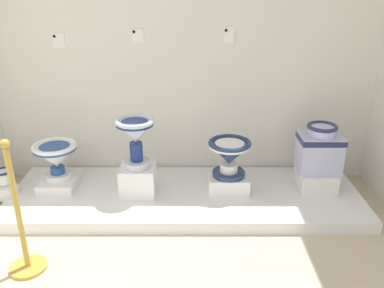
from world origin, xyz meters
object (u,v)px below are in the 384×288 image
Objects in this scene: antique_toilet_slender_white at (318,148)px; stanchion_post_near_left at (21,235)px; antique_toilet_pale_glazed at (134,134)px; antique_toilet_leftmost at (55,156)px; plinth_block_leftmost at (58,183)px; plinth_block_pale_glazed at (137,180)px; info_placard_third at (228,35)px; decorative_vase_companion at (5,190)px; antique_toilet_rightmost at (228,153)px; info_placard_second at (137,36)px; plinth_block_slender_white at (314,179)px; plinth_block_rightmost at (227,183)px; info_placard_first at (57,41)px.

stanchion_post_near_left is (-2.34, -1.02, -0.22)m from antique_toilet_slender_white.
antique_toilet_leftmost is at bearing 171.06° from antique_toilet_pale_glazed.
plinth_block_pale_glazed reaches higher than plinth_block_leftmost.
info_placard_third reaches higher than decorative_vase_companion.
plinth_block_leftmost is at bearing 177.38° from antique_toilet_rightmost.
antique_toilet_slender_white reaches higher than plinth_block_leftmost.
info_placard_third is 0.43× the size of decorative_vase_companion.
antique_toilet_rightmost is at bearing -31.94° from info_placard_second.
plinth_block_pale_glazed is at bearing -175.87° from plinth_block_slender_white.
antique_toilet_pale_glazed is 1.32× the size of decorative_vase_companion.
plinth_block_leftmost is 1.24× the size of plinth_block_pale_glazed.
antique_toilet_leftmost is 0.89× the size of antique_toilet_pale_glazed.
antique_toilet_rightmost is (1.58, -0.07, 0.33)m from plinth_block_leftmost.
plinth_block_rightmost is at bearing 0.00° from antique_toilet_rightmost.
antique_toilet_slender_white is at bearing 2.22° from decorative_vase_companion.
info_placard_first is (-2.40, 0.45, 1.20)m from plinth_block_slender_white.
plinth_block_slender_white is at bearing 2.22° from decorative_vase_companion.
plinth_block_rightmost is at bearing -2.62° from plinth_block_leftmost.
info_placard_second is (-1.66, 0.45, 0.94)m from antique_toilet_slender_white.
antique_toilet_slender_white is (0.83, 0.07, 0.02)m from antique_toilet_rightmost.
antique_toilet_rightmost is at bearing 3.27° from antique_toilet_pale_glazed.
plinth_block_pale_glazed is at bearing -0.37° from decorative_vase_companion.
plinth_block_pale_glazed is 1.57m from info_placard_third.
info_placard_first is at bearing 169.39° from antique_toilet_slender_white.
plinth_block_pale_glazed is 0.86× the size of plinth_block_rightmost.
decorative_vase_companion is at bearing 179.63° from antique_toilet_pale_glazed.
antique_toilet_slender_white is 1.33m from info_placard_third.
antique_toilet_leftmost is 1.03m from stanchion_post_near_left.
antique_toilet_leftmost is 0.79m from plinth_block_pale_glazed.
antique_toilet_leftmost is 2.78× the size of info_placard_first.
info_placard_third is at bearing 44.01° from stanchion_post_near_left.
plinth_block_rightmost is 1.07× the size of decorative_vase_companion.
plinth_block_pale_glazed is at bearing -37.22° from info_placard_first.
antique_toilet_leftmost is at bearing 171.06° from plinth_block_pale_glazed.
antique_toilet_rightmost is 0.38× the size of stanchion_post_near_left.
plinth_block_slender_white is at bearing 0.00° from antique_toilet_slender_white.
info_placard_second is 0.13× the size of stanchion_post_near_left.
plinth_block_pale_glazed is 1.67m from antique_toilet_slender_white.
antique_toilet_pale_glazed reaches higher than decorative_vase_companion.
plinth_block_rightmost is 2.86× the size of info_placard_second.
stanchion_post_near_left reaches higher than decorative_vase_companion.
info_placard_third reaches higher than plinth_block_leftmost.
plinth_block_pale_glazed is 0.45m from antique_toilet_pale_glazed.
antique_toilet_slender_white is at bearing -15.13° from info_placard_second.
plinth_block_slender_white is at bearing 4.13° from plinth_block_pale_glazed.
info_placard_third is at bearing 151.15° from antique_toilet_slender_white.
info_placard_first is 1.14× the size of info_placard_second.
plinth_block_pale_glazed reaches higher than decorative_vase_companion.
info_placard_third is (0.01, 0.52, 0.96)m from antique_toilet_rightmost.
info_placard_third is (0.83, 0.57, 0.76)m from antique_toilet_pale_glazed.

